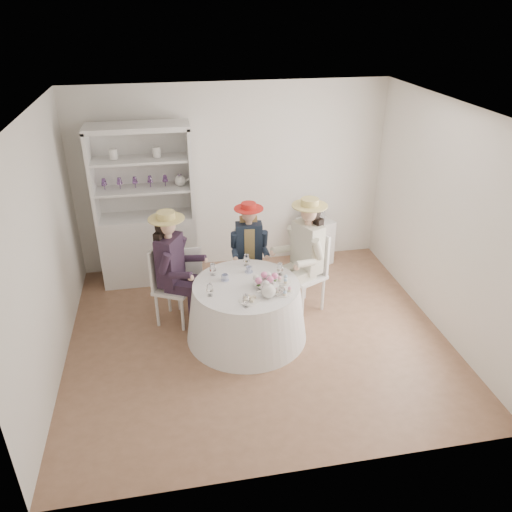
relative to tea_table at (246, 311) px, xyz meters
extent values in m
plane|color=brown|center=(0.13, -0.04, -0.36)|extent=(4.50, 4.50, 0.00)
plane|color=white|center=(0.13, -0.04, 2.34)|extent=(4.50, 4.50, 0.00)
plane|color=white|center=(0.13, 1.96, 0.99)|extent=(4.50, 0.00, 4.50)
plane|color=white|center=(0.13, -2.04, 0.99)|extent=(4.50, 0.00, 4.50)
plane|color=white|center=(-2.12, -0.04, 0.99)|extent=(0.00, 4.50, 4.50)
plane|color=white|center=(2.38, -0.04, 0.99)|extent=(0.00, 4.50, 4.50)
cone|color=white|center=(0.00, 0.00, -0.01)|extent=(1.45, 1.45, 0.70)
cylinder|color=white|center=(0.00, 0.00, 0.35)|extent=(1.25, 1.25, 0.02)
cube|color=silver|center=(-1.13, 1.63, 0.14)|extent=(1.38, 0.65, 1.00)
cube|color=silver|center=(-1.13, 1.85, 1.25)|extent=(1.33, 0.20, 1.22)
cube|color=silver|center=(-1.13, 1.63, 1.86)|extent=(1.38, 0.65, 0.07)
cube|color=silver|center=(-1.77, 1.63, 1.25)|extent=(0.10, 0.50, 1.22)
cube|color=silver|center=(-0.49, 1.63, 1.25)|extent=(0.10, 0.50, 1.22)
cube|color=silver|center=(-1.13, 1.63, 1.03)|extent=(1.28, 0.58, 0.03)
cube|color=silver|center=(-1.13, 1.63, 1.44)|extent=(1.28, 0.58, 0.03)
sphere|color=white|center=(-0.63, 1.63, 1.12)|extent=(0.16, 0.16, 0.16)
cube|color=silver|center=(1.35, 1.71, -0.01)|extent=(0.57, 0.57, 0.69)
cylinder|color=black|center=(1.35, 1.71, 0.47)|extent=(0.31, 0.31, 0.27)
cube|color=silver|center=(-0.83, 0.47, 0.12)|extent=(0.57, 0.57, 0.04)
cylinder|color=silver|center=(-0.76, 0.24, -0.12)|extent=(0.04, 0.04, 0.47)
cylinder|color=silver|center=(-0.60, 0.55, -0.12)|extent=(0.04, 0.04, 0.47)
cylinder|color=silver|center=(-1.06, 0.40, -0.12)|extent=(0.04, 0.04, 0.47)
cylinder|color=silver|center=(-0.91, 0.70, -0.12)|extent=(0.04, 0.04, 0.47)
cube|color=silver|center=(-1.00, 0.56, 0.41)|extent=(0.21, 0.38, 0.53)
cube|color=black|center=(-0.85, 0.48, 0.51)|extent=(0.36, 0.44, 0.62)
cube|color=black|center=(-0.76, 0.33, 0.21)|extent=(0.39, 0.29, 0.13)
cylinder|color=black|center=(-0.63, 0.26, -0.11)|extent=(0.11, 0.11, 0.49)
cylinder|color=black|center=(-0.91, 0.27, 0.59)|extent=(0.21, 0.17, 0.29)
cube|color=black|center=(-0.67, 0.50, 0.21)|extent=(0.39, 0.29, 0.13)
cylinder|color=black|center=(-0.54, 0.43, -0.11)|extent=(0.11, 0.11, 0.49)
cylinder|color=black|center=(-0.71, 0.66, 0.59)|extent=(0.21, 0.17, 0.29)
cylinder|color=#D8A889|center=(-0.85, 0.48, 0.84)|extent=(0.10, 0.10, 0.09)
sphere|color=#D8A889|center=(-0.85, 0.48, 0.96)|extent=(0.20, 0.20, 0.20)
sphere|color=black|center=(-0.89, 0.50, 0.95)|extent=(0.20, 0.20, 0.20)
cube|color=black|center=(-0.93, 0.52, 0.70)|extent=(0.19, 0.27, 0.40)
cylinder|color=#CEB964|center=(-0.85, 0.48, 1.06)|extent=(0.43, 0.43, 0.01)
cylinder|color=#CEB964|center=(-0.85, 0.48, 1.10)|extent=(0.21, 0.21, 0.09)
cube|color=silver|center=(0.20, 0.94, 0.07)|extent=(0.41, 0.41, 0.04)
cylinder|color=silver|center=(0.03, 0.80, -0.15)|extent=(0.03, 0.03, 0.42)
cylinder|color=silver|center=(0.34, 0.77, -0.15)|extent=(0.03, 0.03, 0.42)
cylinder|color=silver|center=(0.06, 1.10, -0.15)|extent=(0.03, 0.03, 0.42)
cylinder|color=silver|center=(0.36, 1.08, -0.15)|extent=(0.03, 0.03, 0.42)
cube|color=silver|center=(0.21, 1.11, 0.33)|extent=(0.37, 0.06, 0.48)
cube|color=#1B2637|center=(0.20, 0.96, 0.43)|extent=(0.36, 0.22, 0.56)
cube|color=tan|center=(0.20, 0.96, 0.43)|extent=(0.15, 0.22, 0.48)
cube|color=#1B2637|center=(0.10, 0.83, 0.15)|extent=(0.15, 0.33, 0.11)
cylinder|color=#1B2637|center=(0.09, 0.70, -0.14)|extent=(0.10, 0.10, 0.44)
cylinder|color=#1B2637|center=(0.00, 0.93, 0.49)|extent=(0.10, 0.17, 0.26)
cube|color=#1B2637|center=(0.27, 0.82, 0.15)|extent=(0.15, 0.33, 0.11)
cylinder|color=#1B2637|center=(0.26, 0.68, -0.14)|extent=(0.10, 0.10, 0.44)
cylinder|color=#1B2637|center=(0.39, 0.90, 0.49)|extent=(0.10, 0.17, 0.26)
cylinder|color=#D8A889|center=(0.20, 0.96, 0.72)|extent=(0.09, 0.09, 0.08)
sphere|color=#D8A889|center=(0.20, 0.96, 0.83)|extent=(0.18, 0.18, 0.18)
sphere|color=tan|center=(0.20, 1.00, 0.82)|extent=(0.18, 0.18, 0.18)
cube|color=tan|center=(0.20, 1.03, 0.59)|extent=(0.24, 0.10, 0.36)
cylinder|color=red|center=(0.20, 0.96, 0.92)|extent=(0.38, 0.38, 0.01)
cylinder|color=red|center=(0.20, 0.96, 0.95)|extent=(0.19, 0.19, 0.08)
cube|color=silver|center=(0.84, 0.46, 0.14)|extent=(0.59, 0.59, 0.04)
cylinder|color=silver|center=(0.61, 0.54, -0.12)|extent=(0.04, 0.04, 0.48)
cylinder|color=silver|center=(0.76, 0.22, -0.12)|extent=(0.04, 0.04, 0.48)
cylinder|color=silver|center=(0.92, 0.69, -0.12)|extent=(0.04, 0.04, 0.48)
cylinder|color=silver|center=(1.07, 0.38, -0.12)|extent=(0.04, 0.04, 0.48)
cube|color=silver|center=(1.02, 0.54, 0.43)|extent=(0.21, 0.39, 0.55)
cube|color=beige|center=(0.86, 0.47, 0.54)|extent=(0.37, 0.45, 0.64)
cube|color=beige|center=(0.68, 0.49, 0.22)|extent=(0.40, 0.29, 0.13)
cylinder|color=beige|center=(0.54, 0.42, -0.11)|extent=(0.11, 0.11, 0.50)
cylinder|color=beige|center=(0.72, 0.65, 0.62)|extent=(0.21, 0.17, 0.30)
cube|color=beige|center=(0.77, 0.31, 0.22)|extent=(0.40, 0.29, 0.13)
cylinder|color=beige|center=(0.63, 0.24, -0.11)|extent=(0.11, 0.11, 0.50)
cylinder|color=beige|center=(0.92, 0.24, 0.62)|extent=(0.21, 0.17, 0.30)
cylinder|color=#D8A889|center=(0.86, 0.47, 0.88)|extent=(0.10, 0.10, 0.09)
sphere|color=#D8A889|center=(0.86, 0.47, 1.00)|extent=(0.21, 0.21, 0.21)
sphere|color=black|center=(0.90, 0.49, 0.99)|extent=(0.21, 0.21, 0.21)
cube|color=black|center=(0.94, 0.51, 0.73)|extent=(0.19, 0.28, 0.42)
cylinder|color=#CEB964|center=(0.86, 0.47, 1.10)|extent=(0.44, 0.44, 0.01)
cylinder|color=#CEB964|center=(0.86, 0.47, 1.15)|extent=(0.22, 0.22, 0.09)
cube|color=silver|center=(-0.63, 0.87, 0.06)|extent=(0.38, 0.38, 0.04)
cylinder|color=silver|center=(-0.48, 1.02, -0.15)|extent=(0.03, 0.03, 0.41)
cylinder|color=silver|center=(-0.78, 1.02, -0.15)|extent=(0.03, 0.03, 0.41)
cylinder|color=silver|center=(-0.48, 0.72, -0.15)|extent=(0.03, 0.03, 0.41)
cylinder|color=silver|center=(-0.78, 0.72, -0.15)|extent=(0.03, 0.03, 0.41)
cube|color=silver|center=(-0.63, 0.70, 0.31)|extent=(0.35, 0.03, 0.47)
imported|color=white|center=(-0.23, 0.14, 0.40)|extent=(0.11, 0.11, 0.07)
imported|color=white|center=(0.08, 0.28, 0.40)|extent=(0.08, 0.08, 0.07)
imported|color=white|center=(0.26, 0.08, 0.39)|extent=(0.08, 0.08, 0.06)
imported|color=white|center=(0.19, -0.11, 0.39)|extent=(0.28, 0.28, 0.05)
sphere|color=pink|center=(0.28, -0.07, 0.46)|extent=(0.08, 0.08, 0.08)
sphere|color=white|center=(0.26, -0.01, 0.46)|extent=(0.08, 0.08, 0.08)
sphere|color=pink|center=(0.20, 0.00, 0.46)|extent=(0.08, 0.08, 0.08)
sphere|color=white|center=(0.15, -0.04, 0.46)|extent=(0.08, 0.08, 0.08)
sphere|color=pink|center=(0.15, -0.09, 0.46)|extent=(0.08, 0.08, 0.08)
sphere|color=white|center=(0.20, -0.13, 0.46)|extent=(0.08, 0.08, 0.08)
sphere|color=pink|center=(0.26, -0.12, 0.46)|extent=(0.08, 0.08, 0.08)
sphere|color=white|center=(0.20, -0.31, 0.44)|extent=(0.17, 0.17, 0.17)
cylinder|color=white|center=(0.30, -0.31, 0.45)|extent=(0.10, 0.03, 0.08)
cylinder|color=white|center=(0.20, -0.31, 0.52)|extent=(0.04, 0.04, 0.02)
cylinder|color=white|center=(-0.02, -0.35, 0.37)|extent=(0.24, 0.24, 0.01)
cube|color=beige|center=(-0.07, -0.37, 0.39)|extent=(0.05, 0.04, 0.03)
cube|color=beige|center=(-0.02, -0.35, 0.40)|extent=(0.06, 0.05, 0.03)
cube|color=beige|center=(0.02, -0.33, 0.39)|extent=(0.07, 0.06, 0.03)
cube|color=beige|center=(-0.04, -0.31, 0.40)|extent=(0.06, 0.06, 0.03)
cube|color=beige|center=(0.00, -0.39, 0.39)|extent=(0.06, 0.07, 0.03)
cylinder|color=white|center=(0.38, -0.25, 0.37)|extent=(0.22, 0.22, 0.01)
cylinder|color=white|center=(0.38, -0.25, 0.44)|extent=(0.02, 0.02, 0.15)
cylinder|color=white|center=(0.38, -0.25, 0.51)|extent=(0.16, 0.16, 0.01)
camera|label=1|loc=(-0.80, -4.92, 3.34)|focal=35.00mm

